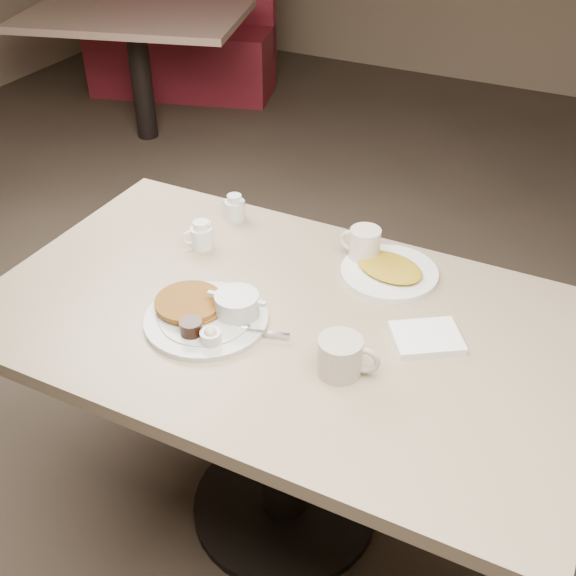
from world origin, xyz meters
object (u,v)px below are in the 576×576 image
at_px(booth_back_left, 179,35).
at_px(hash_plate, 389,271).
at_px(diner_table, 285,367).
at_px(coffee_mug_near, 342,356).
at_px(creamer_left, 201,236).
at_px(main_plate, 210,313).
at_px(coffee_mug_far, 364,245).
at_px(creamer_right, 235,208).

bearing_deg(booth_back_left, hash_plate, -46.57).
xyz_separation_m(diner_table, booth_back_left, (-2.23, 2.82, -0.17)).
relative_size(coffee_mug_near, creamer_left, 1.78).
xyz_separation_m(main_plate, creamer_left, (-0.20, 0.28, 0.01)).
distance_m(main_plate, coffee_mug_near, 0.36).
distance_m(diner_table, hash_plate, 0.38).
bearing_deg(main_plate, coffee_mug_near, -4.48).
bearing_deg(booth_back_left, coffee_mug_far, -47.28).
bearing_deg(main_plate, creamer_right, 113.02).
relative_size(main_plate, creamer_left, 4.57).
bearing_deg(main_plate, coffee_mug_far, 60.25).
bearing_deg(diner_table, hash_plate, 58.80).
bearing_deg(creamer_right, diner_table, -45.66).
height_order(diner_table, creamer_right, creamer_right).
bearing_deg(booth_back_left, main_plate, -54.53).
height_order(creamer_right, booth_back_left, booth_back_left).
distance_m(coffee_mug_near, creamer_left, 0.64).
xyz_separation_m(main_plate, hash_plate, (0.32, 0.38, -0.01)).
height_order(hash_plate, booth_back_left, booth_back_left).
bearing_deg(creamer_left, coffee_mug_near, -28.66).
bearing_deg(coffee_mug_near, creamer_left, 151.34).
distance_m(main_plate, creamer_left, 0.34).
bearing_deg(coffee_mug_far, booth_back_left, 132.72).
height_order(coffee_mug_far, booth_back_left, booth_back_left).
bearing_deg(creamer_right, hash_plate, -8.01).
distance_m(coffee_mug_far, creamer_right, 0.43).
bearing_deg(main_plate, creamer_left, 125.59).
xyz_separation_m(creamer_left, booth_back_left, (-1.88, 2.64, -0.38)).
relative_size(hash_plate, booth_back_left, 0.19).
bearing_deg(booth_back_left, coffee_mug_near, -50.39).
height_order(main_plate, creamer_right, creamer_right).
xyz_separation_m(creamer_left, creamer_right, (0.01, 0.18, 0.00)).
xyz_separation_m(diner_table, main_plate, (-0.15, -0.10, 0.19)).
relative_size(diner_table, coffee_mug_far, 12.13).
relative_size(diner_table, creamer_right, 16.40).
xyz_separation_m(creamer_left, hash_plate, (0.52, 0.10, -0.02)).
bearing_deg(hash_plate, diner_table, -121.20).
bearing_deg(hash_plate, booth_back_left, 133.43).
bearing_deg(coffee_mug_near, booth_back_left, 129.61).
xyz_separation_m(coffee_mug_far, booth_back_left, (-2.32, 2.51, -0.39)).
distance_m(coffee_mug_near, hash_plate, 0.41).
distance_m(diner_table, creamer_left, 0.44).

